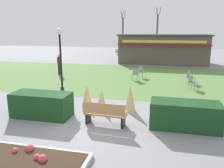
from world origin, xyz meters
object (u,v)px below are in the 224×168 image
(tree_left_bg, at_px, (157,32))
(tree_right_bg, at_px, (123,34))
(park_bench, at_px, (105,114))
(food_kiosk, at_px, (163,49))
(cafe_chair_west, at_px, (135,73))
(cafe_chair_center, at_px, (190,76))
(parked_car_west_slot, at_px, (130,50))
(cafe_chair_north, at_px, (142,71))
(parked_car_center_slot, at_px, (163,51))
(lamppost_mid, at_px, (60,52))
(trash_bin, at_px, (181,112))
(person_strolling, at_px, (59,64))
(cafe_chair_east, at_px, (192,81))

(tree_left_bg, height_order, tree_right_bg, tree_left_bg)
(park_bench, relative_size, food_kiosk, 0.18)
(cafe_chair_west, bearing_deg, park_bench, -90.71)
(park_bench, relative_size, tree_left_bg, 0.24)
(cafe_chair_center, bearing_deg, park_bench, -115.54)
(parked_car_west_slot, bearing_deg, cafe_chair_center, -68.96)
(cafe_chair_north, relative_size, parked_car_west_slot, 0.21)
(cafe_chair_west, distance_m, parked_car_center_slot, 18.42)
(parked_car_center_slot, bearing_deg, park_bench, -93.93)
(lamppost_mid, relative_size, parked_car_center_slot, 0.89)
(parked_car_west_slot, distance_m, parked_car_center_slot, 4.95)
(park_bench, xyz_separation_m, parked_car_west_slot, (-3.11, 26.76, 0.16))
(trash_bin, height_order, tree_left_bg, tree_left_bg)
(park_bench, bearing_deg, person_strolling, 124.53)
(cafe_chair_east, height_order, tree_left_bg, tree_left_bg)
(food_kiosk, distance_m, parked_car_center_slot, 8.47)
(trash_bin, distance_m, cafe_chair_north, 8.74)
(cafe_chair_north, bearing_deg, cafe_chair_east, -39.52)
(park_bench, height_order, cafe_chair_center, park_bench)
(cafe_chair_west, xyz_separation_m, tree_left_bg, (0.64, 23.37, 2.75))
(cafe_chair_north, height_order, tree_left_bg, tree_left_bg)
(food_kiosk, distance_m, cafe_chair_west, 10.15)
(cafe_chair_west, xyz_separation_m, parked_car_west_slot, (-3.21, 18.33, 0.12))
(cafe_chair_north, bearing_deg, tree_right_bg, 104.11)
(trash_bin, relative_size, cafe_chair_center, 0.89)
(cafe_chair_east, xyz_separation_m, parked_car_west_slot, (-7.05, 20.10, 0.12))
(park_bench, relative_size, cafe_chair_center, 1.95)
(cafe_chair_north, xyz_separation_m, parked_car_center_slot, (1.36, 17.24, 0.12))
(lamppost_mid, height_order, parked_car_west_slot, lamppost_mid)
(tree_left_bg, bearing_deg, cafe_chair_west, -91.57)
(trash_bin, distance_m, cafe_chair_east, 5.61)
(park_bench, bearing_deg, food_kiosk, 83.97)
(lamppost_mid, xyz_separation_m, food_kiosk, (5.93, 13.71, -0.78))
(cafe_chair_west, bearing_deg, trash_bin, -68.63)
(trash_bin, bearing_deg, tree_left_bg, 94.13)
(cafe_chair_west, distance_m, parked_car_west_slot, 18.61)
(lamppost_mid, relative_size, person_strolling, 2.23)
(parked_car_west_slot, bearing_deg, cafe_chair_north, -78.25)
(lamppost_mid, height_order, parked_car_center_slot, lamppost_mid)
(lamppost_mid, bearing_deg, trash_bin, -26.75)
(person_strolling, distance_m, tree_right_bg, 22.92)
(person_strolling, bearing_deg, tree_right_bg, 156.88)
(cafe_chair_east, bearing_deg, parked_car_west_slot, 109.34)
(cafe_chair_center, distance_m, parked_car_west_slot, 19.74)
(food_kiosk, bearing_deg, cafe_chair_east, -80.25)
(cafe_chair_east, height_order, cafe_chair_north, same)
(cafe_chair_north, distance_m, tree_left_bg, 22.45)
(cafe_chair_center, bearing_deg, lamppost_mid, -155.17)
(cafe_chair_west, relative_size, parked_car_center_slot, 0.21)
(tree_right_bg, bearing_deg, parked_car_center_slot, -37.18)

